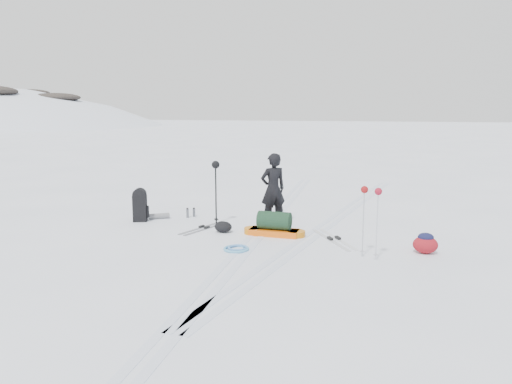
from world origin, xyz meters
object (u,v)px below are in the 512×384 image
Objects in this scene: pulk_sled at (274,226)px; ski_poles_black at (216,172)px; skier at (273,189)px; expedition_rucksack at (142,206)px.

pulk_sled is 2.05m from ski_poles_black.
skier is 1.21m from pulk_sled.
expedition_rucksack is (-3.21, -0.55, -0.48)m from skier.
expedition_rucksack is 0.54× the size of ski_poles_black.
ski_poles_black reaches higher than expedition_rucksack.
skier is at bearing -9.14° from expedition_rucksack.
ski_poles_black is at bearing 158.60° from pulk_sled.
skier is 1.25× the size of pulk_sled.
skier is 3.30m from expedition_rucksack.
pulk_sled is at bearing 67.06° from skier.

